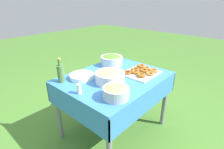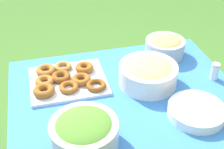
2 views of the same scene
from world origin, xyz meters
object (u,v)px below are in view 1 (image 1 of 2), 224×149
salad_bowl (112,60)px  plate_stack (82,76)px  olive_oil_bottle (61,73)px  pasta_bowl (110,76)px  bread_bowl (116,92)px  donut_platter (141,72)px

salad_bowl → plate_stack: bearing=4.8°
salad_bowl → olive_oil_bottle: size_ratio=1.10×
pasta_bowl → bread_bowl: bearing=51.7°
pasta_bowl → plate_stack: pasta_bowl is taller
plate_stack → bread_bowl: 0.55m
pasta_bowl → olive_oil_bottle: olive_oil_bottle is taller
pasta_bowl → bread_bowl: pasta_bowl is taller
salad_bowl → bread_bowl: 0.84m
pasta_bowl → donut_platter: bearing=164.8°
donut_platter → bread_bowl: bearing=12.6°
pasta_bowl → salad_bowl: bearing=-139.7°
salad_bowl → bread_bowl: (0.60, 0.59, -0.01)m
donut_platter → salad_bowl: bearing=-87.7°
pasta_bowl → donut_platter: 0.43m
olive_oil_bottle → bread_bowl: olive_oil_bottle is taller
donut_platter → pasta_bowl: bearing=-15.2°
plate_stack → olive_oil_bottle: (0.20, -0.09, 0.08)m
olive_oil_bottle → bread_bowl: 0.65m
salad_bowl → donut_platter: size_ratio=0.71×
pasta_bowl → bread_bowl: (0.20, 0.25, -0.01)m
olive_oil_bottle → bread_bowl: size_ratio=1.10×
donut_platter → plate_stack: (0.55, -0.41, 0.00)m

